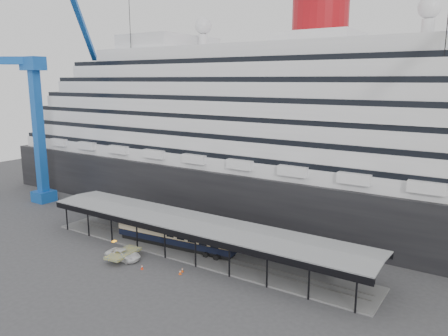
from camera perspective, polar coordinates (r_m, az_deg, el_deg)
The scene contains 9 objects.
ground at distance 65.74m, azimuth -6.26°, elevation -12.40°, with size 200.00×200.00×0.00m, color #39393C.
cruise_ship at distance 87.46m, azimuth 7.04°, elevation 6.03°, with size 130.00×30.00×43.90m.
platform_canopy at distance 68.46m, azimuth -3.61°, elevation -9.22°, with size 56.00×9.18×5.30m.
crane_blue at distance 101.40m, azimuth -22.68°, elevation 6.89°, with size 22.63×19.19×47.60m.
port_truck at distance 68.40m, azimuth -13.04°, elevation -10.96°, with size 2.55×5.54×1.54m, color white.
pullman_carriage at distance 70.85m, azimuth -6.34°, elevation -8.38°, with size 21.39×4.70×20.84m.
traffic_cone_left at distance 64.74m, azimuth -10.66°, elevation -12.58°, with size 0.46×0.46×0.71m.
traffic_cone_mid at distance 63.18m, azimuth -5.47°, elevation -13.08°, with size 0.38×0.38×0.66m.
traffic_cone_right at distance 62.47m, azimuth -5.75°, elevation -13.36°, with size 0.40×0.40×0.70m.
Camera 1 is at (38.74, -46.00, 26.55)m, focal length 35.00 mm.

